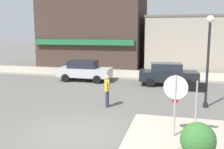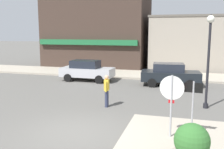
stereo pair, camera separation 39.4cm
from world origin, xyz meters
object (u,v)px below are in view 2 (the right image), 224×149
parked_car_nearest (87,70)px  parked_car_second (170,74)px  stop_sign (171,98)px  planter (192,146)px  pedestrian_crossing_near (107,90)px  lamp_post (209,48)px  one_way_sign (193,104)px

parked_car_nearest → parked_car_second: (6.24, -0.16, 0.00)m
stop_sign → planter: size_ratio=1.88×
stop_sign → pedestrian_crossing_near: (-3.31, 3.37, -0.65)m
lamp_post → parked_car_nearest: bearing=147.6°
parked_car_second → pedestrian_crossing_near: size_ratio=2.58×
stop_sign → parked_car_nearest: (-6.83, 9.71, -0.71)m
planter → lamp_post: lamp_post is taller
planter → parked_car_second: size_ratio=0.30×
planter → parked_car_second: 11.21m
stop_sign → parked_car_second: stop_sign is taller
stop_sign → lamp_post: size_ratio=0.51×
stop_sign → planter: bearing=-66.9°
parked_car_nearest → lamp_post: bearing=-32.4°
lamp_post → parked_car_nearest: lamp_post is taller
stop_sign → one_way_sign: 0.74m
one_way_sign → planter: size_ratio=1.71×
stop_sign → one_way_sign: (0.70, 0.16, -0.19)m
one_way_sign → parked_car_nearest: one_way_sign is taller
pedestrian_crossing_near → lamp_post: bearing=12.8°
parked_car_nearest → pedestrian_crossing_near: pedestrian_crossing_near is taller
planter → lamp_post: 6.53m
planter → lamp_post: (0.79, 6.03, 2.40)m
planter → pedestrian_crossing_near: (-3.99, 4.94, 0.31)m
lamp_post → parked_car_nearest: (-8.29, 5.26, -2.15)m
stop_sign → parked_car_second: (-0.60, 9.56, -0.71)m
pedestrian_crossing_near → parked_car_second: bearing=66.3°
one_way_sign → pedestrian_crossing_near: (-4.02, 3.21, -0.46)m
stop_sign → lamp_post: bearing=71.9°
stop_sign → one_way_sign: stop_sign is taller
stop_sign → lamp_post: lamp_post is taller
one_way_sign → lamp_post: 4.65m
lamp_post → parked_car_nearest: 10.05m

